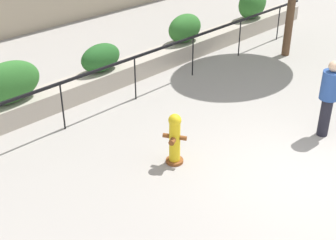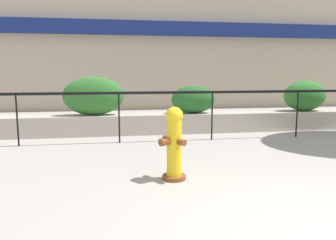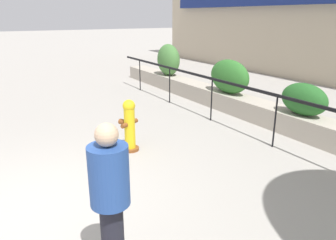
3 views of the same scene
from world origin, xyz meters
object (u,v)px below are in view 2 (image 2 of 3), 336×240
(hedge_bush_3, at_px, (305,96))
(hedge_bush_2, at_px, (193,99))
(hedge_bush_1, at_px, (93,96))
(fire_hydrant, at_px, (174,143))

(hedge_bush_3, bearing_deg, hedge_bush_2, 180.00)
(hedge_bush_1, height_order, fire_hydrant, hedge_bush_1)
(hedge_bush_1, distance_m, hedge_bush_2, 2.57)
(hedge_bush_1, xyz_separation_m, hedge_bush_3, (5.76, 0.00, -0.06))
(hedge_bush_2, height_order, fire_hydrant, hedge_bush_2)
(hedge_bush_2, xyz_separation_m, fire_hydrant, (-1.20, -3.78, -0.31))
(fire_hydrant, bearing_deg, hedge_bush_1, 109.94)
(hedge_bush_2, xyz_separation_m, hedge_bush_3, (3.19, 0.00, 0.06))
(hedge_bush_3, height_order, fire_hydrant, hedge_bush_3)
(hedge_bush_3, distance_m, fire_hydrant, 5.81)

